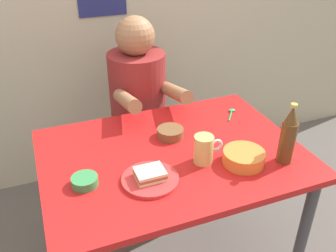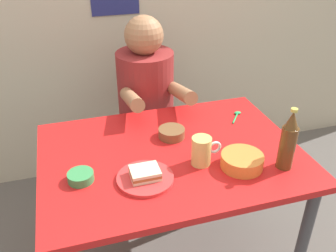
{
  "view_description": "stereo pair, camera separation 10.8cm",
  "coord_description": "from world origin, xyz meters",
  "px_view_note": "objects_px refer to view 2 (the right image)",
  "views": [
    {
      "loc": [
        -0.49,
        -1.19,
        1.62
      ],
      "look_at": [
        0.0,
        0.05,
        0.84
      ],
      "focal_mm": 38.98,
      "sensor_mm": 36.0,
      "label": 1
    },
    {
      "loc": [
        -0.38,
        -1.23,
        1.62
      ],
      "look_at": [
        0.0,
        0.05,
        0.84
      ],
      "focal_mm": 38.98,
      "sensor_mm": 36.0,
      "label": 2
    }
  ],
  "objects_px": {
    "sandwich": "(145,173)",
    "soup_bowl_orange": "(242,160)",
    "plate_orange": "(145,178)",
    "dining_table": "(171,169)",
    "stool": "(148,148)",
    "beer_mug": "(202,151)",
    "person_seated": "(146,88)",
    "beer_bottle": "(288,142)"
  },
  "relations": [
    {
      "from": "person_seated",
      "to": "plate_orange",
      "type": "distance_m",
      "value": 0.79
    },
    {
      "from": "stool",
      "to": "sandwich",
      "type": "distance_m",
      "value": 0.91
    },
    {
      "from": "person_seated",
      "to": "dining_table",
      "type": "bearing_deg",
      "value": -93.79
    },
    {
      "from": "plate_orange",
      "to": "person_seated",
      "type": "bearing_deg",
      "value": 75.98
    },
    {
      "from": "plate_orange",
      "to": "beer_mug",
      "type": "relative_size",
      "value": 1.75
    },
    {
      "from": "plate_orange",
      "to": "stool",
      "type": "bearing_deg",
      "value": 76.17
    },
    {
      "from": "sandwich",
      "to": "soup_bowl_orange",
      "type": "bearing_deg",
      "value": -4.32
    },
    {
      "from": "sandwich",
      "to": "soup_bowl_orange",
      "type": "relative_size",
      "value": 0.65
    },
    {
      "from": "dining_table",
      "to": "stool",
      "type": "relative_size",
      "value": 2.44
    },
    {
      "from": "plate_orange",
      "to": "soup_bowl_orange",
      "type": "height_order",
      "value": "soup_bowl_orange"
    },
    {
      "from": "beer_mug",
      "to": "person_seated",
      "type": "bearing_deg",
      "value": 94.05
    },
    {
      "from": "sandwich",
      "to": "beer_bottle",
      "type": "bearing_deg",
      "value": -7.94
    },
    {
      "from": "stool",
      "to": "soup_bowl_orange",
      "type": "bearing_deg",
      "value": -76.28
    },
    {
      "from": "dining_table",
      "to": "sandwich",
      "type": "relative_size",
      "value": 10.0
    },
    {
      "from": "beer_mug",
      "to": "beer_bottle",
      "type": "bearing_deg",
      "value": -20.61
    },
    {
      "from": "person_seated",
      "to": "beer_mug",
      "type": "xyz_separation_m",
      "value": [
        0.05,
        -0.73,
        0.03
      ]
    },
    {
      "from": "plate_orange",
      "to": "sandwich",
      "type": "height_order",
      "value": "sandwich"
    },
    {
      "from": "soup_bowl_orange",
      "to": "beer_mug",
      "type": "bearing_deg",
      "value": 154.86
    },
    {
      "from": "dining_table",
      "to": "beer_bottle",
      "type": "bearing_deg",
      "value": -29.61
    },
    {
      "from": "sandwich",
      "to": "soup_bowl_orange",
      "type": "height_order",
      "value": "soup_bowl_orange"
    },
    {
      "from": "dining_table",
      "to": "beer_mug",
      "type": "xyz_separation_m",
      "value": [
        0.09,
        -0.11,
        0.15
      ]
    },
    {
      "from": "sandwich",
      "to": "plate_orange",
      "type": "bearing_deg",
      "value": 0.0
    },
    {
      "from": "beer_mug",
      "to": "soup_bowl_orange",
      "type": "distance_m",
      "value": 0.16
    },
    {
      "from": "person_seated",
      "to": "beer_mug",
      "type": "relative_size",
      "value": 5.71
    },
    {
      "from": "stool",
      "to": "beer_mug",
      "type": "xyz_separation_m",
      "value": [
        0.05,
        -0.74,
        0.45
      ]
    },
    {
      "from": "beer_mug",
      "to": "sandwich",
      "type": "bearing_deg",
      "value": -170.89
    },
    {
      "from": "dining_table",
      "to": "beer_bottle",
      "type": "relative_size",
      "value": 4.2
    },
    {
      "from": "dining_table",
      "to": "beer_mug",
      "type": "distance_m",
      "value": 0.21
    },
    {
      "from": "soup_bowl_orange",
      "to": "stool",
      "type": "bearing_deg",
      "value": 103.72
    },
    {
      "from": "dining_table",
      "to": "stool",
      "type": "bearing_deg",
      "value": 86.28
    },
    {
      "from": "person_seated",
      "to": "plate_orange",
      "type": "bearing_deg",
      "value": -104.02
    },
    {
      "from": "soup_bowl_orange",
      "to": "beer_bottle",
      "type": "bearing_deg",
      "value": -16.31
    },
    {
      "from": "plate_orange",
      "to": "soup_bowl_orange",
      "type": "distance_m",
      "value": 0.39
    },
    {
      "from": "sandwich",
      "to": "person_seated",
      "type": "bearing_deg",
      "value": 75.98
    },
    {
      "from": "stool",
      "to": "person_seated",
      "type": "bearing_deg",
      "value": -90.0
    },
    {
      "from": "dining_table",
      "to": "person_seated",
      "type": "height_order",
      "value": "person_seated"
    },
    {
      "from": "stool",
      "to": "beer_bottle",
      "type": "relative_size",
      "value": 1.72
    },
    {
      "from": "beer_bottle",
      "to": "soup_bowl_orange",
      "type": "height_order",
      "value": "beer_bottle"
    },
    {
      "from": "beer_bottle",
      "to": "soup_bowl_orange",
      "type": "xyz_separation_m",
      "value": [
        -0.16,
        0.05,
        -0.09
      ]
    },
    {
      "from": "dining_table",
      "to": "beer_mug",
      "type": "relative_size",
      "value": 8.73
    },
    {
      "from": "person_seated",
      "to": "soup_bowl_orange",
      "type": "distance_m",
      "value": 0.82
    },
    {
      "from": "stool",
      "to": "sandwich",
      "type": "xyz_separation_m",
      "value": [
        -0.19,
        -0.78,
        0.42
      ]
    }
  ]
}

